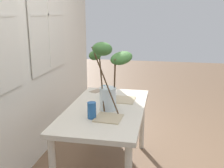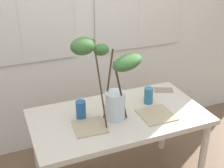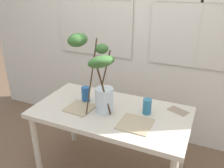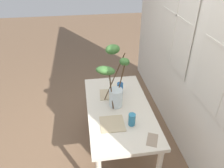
# 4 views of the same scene
# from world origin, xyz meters

# --- Properties ---
(ground) EXTENTS (14.00, 14.00, 0.00)m
(ground) POSITION_xyz_m (0.00, 0.00, 0.00)
(ground) COLOR brown
(back_wall_with_windows) EXTENTS (4.36, 0.14, 2.63)m
(back_wall_with_windows) POSITION_xyz_m (-0.00, 0.89, 1.32)
(back_wall_with_windows) COLOR silver
(back_wall_with_windows) RESTS_ON ground
(dining_table) EXTENTS (1.39, 0.74, 0.74)m
(dining_table) POSITION_xyz_m (0.00, 0.00, 0.65)
(dining_table) COLOR beige
(dining_table) RESTS_ON ground
(vase_with_branches) EXTENTS (0.50, 0.45, 0.69)m
(vase_with_branches) POSITION_xyz_m (-0.09, -0.05, 1.08)
(vase_with_branches) COLOR silver
(vase_with_branches) RESTS_ON dining_table
(drinking_glass_blue_left) EXTENTS (0.08, 0.08, 0.15)m
(drinking_glass_blue_left) POSITION_xyz_m (-0.29, 0.07, 0.81)
(drinking_glass_blue_left) COLOR #235693
(drinking_glass_blue_left) RESTS_ON dining_table
(drinking_glass_blue_right) EXTENTS (0.08, 0.08, 0.14)m
(drinking_glass_blue_right) POSITION_xyz_m (0.31, 0.08, 0.80)
(drinking_glass_blue_right) COLOR teal
(drinking_glass_blue_right) RESTS_ON dining_table
(plate_square_left) EXTENTS (0.25, 0.25, 0.01)m
(plate_square_left) POSITION_xyz_m (-0.27, -0.08, 0.74)
(plate_square_left) COLOR tan
(plate_square_left) RESTS_ON dining_table
(plate_square_right) EXTENTS (0.26, 0.26, 0.01)m
(plate_square_right) POSITION_xyz_m (0.27, -0.12, 0.74)
(plate_square_right) COLOR tan
(plate_square_right) RESTS_ON dining_table
(napkin_folded) EXTENTS (0.20, 0.16, 0.00)m
(napkin_folded) POSITION_xyz_m (0.55, 0.23, 0.74)
(napkin_folded) COLOR gray
(napkin_folded) RESTS_ON dining_table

